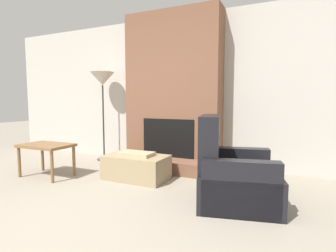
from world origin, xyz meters
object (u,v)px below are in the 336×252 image
object	(u,v)px
side_table	(46,149)
floor_lamp_left	(102,82)
ottoman	(136,167)
armchair	(231,177)

from	to	relation	value
side_table	floor_lamp_left	xyz separation A→B (m)	(0.06, 1.26, 1.06)
ottoman	side_table	world-z (taller)	side_table
ottoman	floor_lamp_left	xyz separation A→B (m)	(-1.23, 0.83, 1.30)
ottoman	armchair	bearing A→B (deg)	-12.83
armchair	floor_lamp_left	distance (m)	3.12
ottoman	floor_lamp_left	size ratio (longest dim) A/B	0.54
side_table	floor_lamp_left	bearing A→B (deg)	87.40
armchair	side_table	bearing A→B (deg)	79.63
side_table	armchair	bearing A→B (deg)	2.35
ottoman	side_table	bearing A→B (deg)	-161.55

